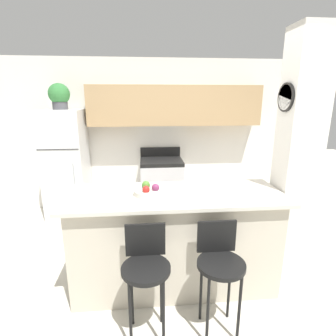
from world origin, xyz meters
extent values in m
plane|color=beige|center=(0.00, 0.00, 0.00)|extent=(14.00, 14.00, 0.00)
cube|color=white|center=(0.00, 2.24, 1.27)|extent=(5.60, 0.06, 2.55)
cube|color=tan|center=(0.23, 2.05, 1.79)|extent=(2.84, 0.32, 0.65)
cube|color=white|center=(-0.01, 2.07, 1.52)|extent=(0.79, 0.28, 0.12)
cube|color=white|center=(1.25, 0.09, 1.27)|extent=(0.36, 0.32, 2.55)
cylinder|color=black|center=(1.06, 0.09, 1.91)|extent=(0.02, 0.27, 0.27)
cylinder|color=white|center=(1.05, 0.09, 1.91)|extent=(0.01, 0.24, 0.24)
cube|color=beige|center=(0.00, 0.00, 0.49)|extent=(1.98, 0.64, 0.98)
cube|color=beige|center=(0.00, 0.00, 0.99)|extent=(2.10, 0.76, 0.03)
cube|color=white|center=(-1.55, 1.85, 0.59)|extent=(0.62, 0.66, 1.18)
cube|color=white|center=(-1.55, 1.85, 1.46)|extent=(0.62, 0.66, 0.56)
cube|color=#333333|center=(-1.55, 1.51, 1.18)|extent=(0.59, 0.01, 0.01)
cylinder|color=#B2B2B7|center=(-1.35, 1.51, 0.65)|extent=(0.02, 0.02, 0.65)
cube|color=silver|center=(-0.01, 1.89, 0.43)|extent=(0.70, 0.60, 0.85)
cube|color=black|center=(-0.01, 1.89, 0.88)|extent=(0.70, 0.60, 0.06)
cube|color=black|center=(-0.01, 2.17, 0.99)|extent=(0.70, 0.04, 0.16)
cube|color=black|center=(-0.01, 1.58, 0.47)|extent=(0.42, 0.01, 0.27)
cylinder|color=black|center=(-0.30, -0.61, 0.63)|extent=(0.38, 0.38, 0.03)
cube|color=black|center=(-0.30, -0.45, 0.79)|extent=(0.33, 0.02, 0.28)
cylinder|color=black|center=(-0.42, -0.74, 0.31)|extent=(0.02, 0.02, 0.61)
cylinder|color=black|center=(-0.17, -0.74, 0.31)|extent=(0.02, 0.02, 0.61)
cylinder|color=black|center=(-0.42, -0.49, 0.31)|extent=(0.02, 0.02, 0.61)
cylinder|color=black|center=(-0.17, -0.49, 0.31)|extent=(0.02, 0.02, 0.61)
cylinder|color=black|center=(0.30, -0.61, 0.63)|extent=(0.38, 0.38, 0.03)
cube|color=black|center=(0.30, -0.45, 0.79)|extent=(0.33, 0.02, 0.28)
cylinder|color=black|center=(0.17, -0.74, 0.31)|extent=(0.02, 0.02, 0.61)
cylinder|color=black|center=(0.42, -0.74, 0.31)|extent=(0.02, 0.02, 0.61)
cylinder|color=black|center=(0.17, -0.49, 0.31)|extent=(0.02, 0.02, 0.61)
cylinder|color=black|center=(0.42, -0.49, 0.31)|extent=(0.02, 0.02, 0.61)
cylinder|color=#4C4C51|center=(-1.55, 1.85, 1.79)|extent=(0.22, 0.22, 0.11)
sphere|color=#387F3D|center=(-1.55, 1.85, 1.97)|extent=(0.31, 0.31, 0.31)
cylinder|color=silver|center=(-0.25, -0.01, 1.04)|extent=(0.29, 0.29, 0.05)
sphere|color=#7A2D56|center=(-0.19, -0.02, 1.09)|extent=(0.07, 0.07, 0.07)
sphere|color=#4C7F2D|center=(-0.28, 0.05, 1.09)|extent=(0.08, 0.08, 0.08)
sphere|color=red|center=(-0.28, -0.06, 1.08)|extent=(0.07, 0.07, 0.07)
camera|label=1|loc=(-0.28, -2.37, 1.90)|focal=28.00mm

